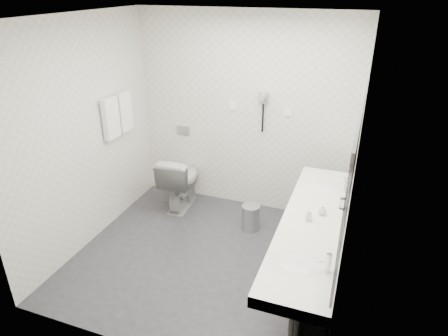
% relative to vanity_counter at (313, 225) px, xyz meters
% --- Properties ---
extents(floor, '(2.80, 2.80, 0.00)m').
position_rel_vanity_counter_xyz_m(floor, '(-1.12, 0.20, -0.80)').
color(floor, '#2D2D33').
rests_on(floor, ground).
extents(ceiling, '(2.80, 2.80, 0.00)m').
position_rel_vanity_counter_xyz_m(ceiling, '(-1.12, 0.20, 1.70)').
color(ceiling, white).
rests_on(ceiling, wall_back).
extents(wall_back, '(2.80, 0.00, 2.80)m').
position_rel_vanity_counter_xyz_m(wall_back, '(-1.12, 1.50, 0.45)').
color(wall_back, silver).
rests_on(wall_back, floor).
extents(wall_front, '(2.80, 0.00, 2.80)m').
position_rel_vanity_counter_xyz_m(wall_front, '(-1.12, -1.10, 0.45)').
color(wall_front, silver).
rests_on(wall_front, floor).
extents(wall_left, '(0.00, 2.60, 2.60)m').
position_rel_vanity_counter_xyz_m(wall_left, '(-2.52, 0.20, 0.45)').
color(wall_left, silver).
rests_on(wall_left, floor).
extents(wall_right, '(0.00, 2.60, 2.60)m').
position_rel_vanity_counter_xyz_m(wall_right, '(0.27, 0.20, 0.45)').
color(wall_right, silver).
rests_on(wall_right, floor).
extents(vanity_counter, '(0.55, 2.20, 0.10)m').
position_rel_vanity_counter_xyz_m(vanity_counter, '(0.00, 0.00, 0.00)').
color(vanity_counter, white).
rests_on(vanity_counter, floor).
extents(vanity_panel, '(0.03, 2.15, 0.75)m').
position_rel_vanity_counter_xyz_m(vanity_panel, '(0.02, 0.00, -0.42)').
color(vanity_panel, '#999791').
rests_on(vanity_panel, floor).
extents(vanity_post_far, '(0.06, 0.06, 0.75)m').
position_rel_vanity_counter_xyz_m(vanity_post_far, '(0.05, 1.04, -0.42)').
color(vanity_post_far, silver).
rests_on(vanity_post_far, floor).
extents(mirror, '(0.02, 2.20, 1.05)m').
position_rel_vanity_counter_xyz_m(mirror, '(0.26, 0.00, 0.65)').
color(mirror, '#B2BCC6').
rests_on(mirror, wall_right).
extents(basin_near, '(0.40, 0.31, 0.05)m').
position_rel_vanity_counter_xyz_m(basin_near, '(0.00, -0.65, 0.04)').
color(basin_near, white).
rests_on(basin_near, vanity_counter).
extents(basin_far, '(0.40, 0.31, 0.05)m').
position_rel_vanity_counter_xyz_m(basin_far, '(0.00, 0.65, 0.04)').
color(basin_far, white).
rests_on(basin_far, vanity_counter).
extents(faucet_near, '(0.04, 0.04, 0.15)m').
position_rel_vanity_counter_xyz_m(faucet_near, '(0.19, -0.65, 0.12)').
color(faucet_near, silver).
rests_on(faucet_near, vanity_counter).
extents(faucet_far, '(0.04, 0.04, 0.15)m').
position_rel_vanity_counter_xyz_m(faucet_far, '(0.19, 0.65, 0.12)').
color(faucet_far, silver).
rests_on(faucet_far, vanity_counter).
extents(soap_bottle_a, '(0.06, 0.06, 0.11)m').
position_rel_vanity_counter_xyz_m(soap_bottle_a, '(-0.05, -0.01, 0.11)').
color(soap_bottle_a, white).
rests_on(soap_bottle_a, vanity_counter).
extents(soap_bottle_b, '(0.09, 0.09, 0.09)m').
position_rel_vanity_counter_xyz_m(soap_bottle_b, '(0.05, 0.12, 0.10)').
color(soap_bottle_b, white).
rests_on(soap_bottle_b, vanity_counter).
extents(glass_left, '(0.07, 0.07, 0.10)m').
position_rel_vanity_counter_xyz_m(glass_left, '(0.21, 0.30, 0.10)').
color(glass_left, silver).
rests_on(glass_left, vanity_counter).
extents(toilet, '(0.46, 0.76, 0.74)m').
position_rel_vanity_counter_xyz_m(toilet, '(-1.87, 1.13, -0.43)').
color(toilet, white).
rests_on(toilet, floor).
extents(flush_plate, '(0.18, 0.02, 0.12)m').
position_rel_vanity_counter_xyz_m(flush_plate, '(-1.98, 1.49, 0.15)').
color(flush_plate, '#B2B5BA').
rests_on(flush_plate, wall_back).
extents(pedal_bin, '(0.26, 0.26, 0.30)m').
position_rel_vanity_counter_xyz_m(pedal_bin, '(-0.84, 0.91, -0.65)').
color(pedal_bin, '#B2B5BA').
rests_on(pedal_bin, floor).
extents(bin_lid, '(0.22, 0.22, 0.02)m').
position_rel_vanity_counter_xyz_m(bin_lid, '(-0.84, 0.91, -0.49)').
color(bin_lid, '#B2B5BA').
rests_on(bin_lid, pedal_bin).
extents(towel_rail, '(0.02, 0.62, 0.02)m').
position_rel_vanity_counter_xyz_m(towel_rail, '(-2.47, 0.75, 0.75)').
color(towel_rail, silver).
rests_on(towel_rail, wall_left).
extents(towel_near, '(0.07, 0.24, 0.48)m').
position_rel_vanity_counter_xyz_m(towel_near, '(-2.46, 0.61, 0.53)').
color(towel_near, white).
rests_on(towel_near, towel_rail).
extents(towel_far, '(0.07, 0.24, 0.48)m').
position_rel_vanity_counter_xyz_m(towel_far, '(-2.46, 0.89, 0.53)').
color(towel_far, white).
rests_on(towel_far, towel_rail).
extents(dryer_cradle, '(0.10, 0.04, 0.14)m').
position_rel_vanity_counter_xyz_m(dryer_cradle, '(-0.88, 1.47, 0.70)').
color(dryer_cradle, gray).
rests_on(dryer_cradle, wall_back).
extents(dryer_barrel, '(0.08, 0.14, 0.08)m').
position_rel_vanity_counter_xyz_m(dryer_barrel, '(-0.88, 1.40, 0.73)').
color(dryer_barrel, gray).
rests_on(dryer_barrel, dryer_cradle).
extents(dryer_cord, '(0.02, 0.02, 0.35)m').
position_rel_vanity_counter_xyz_m(dryer_cord, '(-0.88, 1.46, 0.45)').
color(dryer_cord, black).
rests_on(dryer_cord, dryer_cradle).
extents(switch_plate_a, '(0.09, 0.02, 0.09)m').
position_rel_vanity_counter_xyz_m(switch_plate_a, '(-1.27, 1.49, 0.55)').
color(switch_plate_a, white).
rests_on(switch_plate_a, wall_back).
extents(switch_plate_b, '(0.09, 0.02, 0.09)m').
position_rel_vanity_counter_xyz_m(switch_plate_b, '(-0.57, 1.49, 0.55)').
color(switch_plate_b, white).
rests_on(switch_plate_b, wall_back).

